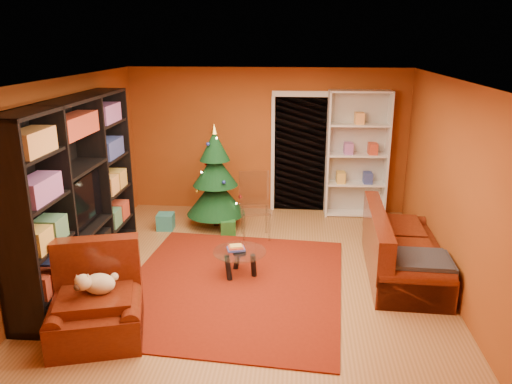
# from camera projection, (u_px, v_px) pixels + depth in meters

# --- Properties ---
(floor) EXTENTS (5.00, 5.50, 0.05)m
(floor) POSITION_uv_depth(u_px,v_px,m) (253.00, 276.00, 6.81)
(floor) COLOR #925F31
(floor) RESTS_ON ground
(ceiling) EXTENTS (5.00, 5.50, 0.05)m
(ceiling) POSITION_uv_depth(u_px,v_px,m) (253.00, 77.00, 6.03)
(ceiling) COLOR silver
(ceiling) RESTS_ON wall_back
(wall_back) EXTENTS (5.00, 0.05, 2.60)m
(wall_back) POSITION_uv_depth(u_px,v_px,m) (268.00, 141.00, 9.06)
(wall_back) COLOR #964517
(wall_back) RESTS_ON ground
(wall_left) EXTENTS (0.05, 5.50, 2.60)m
(wall_left) POSITION_uv_depth(u_px,v_px,m) (65.00, 178.00, 6.64)
(wall_left) COLOR #964517
(wall_left) RESTS_ON ground
(wall_right) EXTENTS (0.05, 5.50, 2.60)m
(wall_right) POSITION_uv_depth(u_px,v_px,m) (455.00, 188.00, 6.21)
(wall_right) COLOR #964517
(wall_right) RESTS_ON ground
(doorway) EXTENTS (1.06, 0.60, 2.16)m
(doorway) POSITION_uv_depth(u_px,v_px,m) (300.00, 155.00, 9.04)
(doorway) COLOR black
(doorway) RESTS_ON floor
(rug) EXTENTS (3.01, 3.43, 0.02)m
(rug) POSITION_uv_depth(u_px,v_px,m) (233.00, 285.00, 6.49)
(rug) COLOR maroon
(rug) RESTS_ON floor
(media_unit) EXTENTS (0.51, 3.09, 2.36)m
(media_unit) POSITION_uv_depth(u_px,v_px,m) (76.00, 192.00, 6.43)
(media_unit) COLOR black
(media_unit) RESTS_ON floor
(christmas_tree) EXTENTS (1.01, 1.01, 1.77)m
(christmas_tree) POSITION_uv_depth(u_px,v_px,m) (215.00, 177.00, 8.33)
(christmas_tree) COLOR black
(christmas_tree) RESTS_ON floor
(gift_box_teal) EXTENTS (0.29, 0.29, 0.27)m
(gift_box_teal) POSITION_uv_depth(u_px,v_px,m) (166.00, 221.00, 8.37)
(gift_box_teal) COLOR #267B77
(gift_box_teal) RESTS_ON floor
(gift_box_green) EXTENTS (0.28, 0.28, 0.24)m
(gift_box_green) POSITION_uv_depth(u_px,v_px,m) (228.00, 227.00, 8.17)
(gift_box_green) COLOR #1A571D
(gift_box_green) RESTS_ON floor
(gift_box_red) EXTENTS (0.23, 0.23, 0.21)m
(gift_box_red) POSITION_uv_depth(u_px,v_px,m) (230.00, 213.00, 8.85)
(gift_box_red) COLOR #A0301C
(gift_box_red) RESTS_ON floor
(white_bookshelf) EXTENTS (1.07, 0.42, 2.29)m
(white_bookshelf) POSITION_uv_depth(u_px,v_px,m) (357.00, 155.00, 8.79)
(white_bookshelf) COLOR white
(white_bookshelf) RESTS_ON floor
(armchair) EXTENTS (1.27, 1.27, 0.80)m
(armchair) POSITION_uv_depth(u_px,v_px,m) (96.00, 303.00, 5.27)
(armchair) COLOR #461508
(armchair) RESTS_ON rug
(dog) EXTENTS (0.47, 0.40, 0.26)m
(dog) POSITION_uv_depth(u_px,v_px,m) (99.00, 284.00, 5.27)
(dog) COLOR beige
(dog) RESTS_ON armchair
(sofa) EXTENTS (1.00, 2.08, 0.88)m
(sofa) POSITION_uv_depth(u_px,v_px,m) (404.00, 244.00, 6.68)
(sofa) COLOR #461508
(sofa) RESTS_ON rug
(coffee_table) EXTENTS (0.89, 0.89, 0.45)m
(coffee_table) POSITION_uv_depth(u_px,v_px,m) (240.00, 263.00, 6.70)
(coffee_table) COLOR gray
(coffee_table) RESTS_ON rug
(acrylic_chair) EXTENTS (0.58, 0.61, 0.95)m
(acrylic_chair) POSITION_uv_depth(u_px,v_px,m) (256.00, 210.00, 7.91)
(acrylic_chair) COLOR #66605B
(acrylic_chair) RESTS_ON rug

